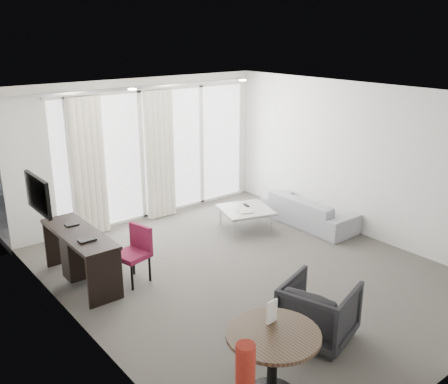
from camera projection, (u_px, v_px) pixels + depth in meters
floor at (249, 273)px, 7.34m from camera, size 5.00×6.00×0.00m
ceiling at (252, 95)px, 6.53m from camera, size 5.00×6.00×0.00m
wall_left at (80, 232)px, 5.46m from camera, size 0.00×6.00×2.60m
wall_right at (362, 161)px, 8.41m from camera, size 0.00×6.00×2.60m
window_panel at (158, 153)px, 9.36m from camera, size 4.00×0.02×2.38m
window_frame at (158, 153)px, 9.35m from camera, size 4.10×0.06×2.44m
curtain_left at (89, 167)px, 8.38m from camera, size 0.60×0.20×2.38m
curtain_right at (160, 155)px, 9.21m from camera, size 0.60×0.20×2.38m
curtain_track at (145, 87)px, 8.67m from camera, size 4.80×0.04×0.04m
downlight_a at (132, 89)px, 7.19m from camera, size 0.12×0.12×0.02m
downlight_b at (243, 80)px, 8.43m from camera, size 0.12×0.12×0.02m
desk at (81, 257)px, 6.98m from camera, size 0.50×1.61×0.75m
tv at (38, 194)px, 6.55m from camera, size 0.05×0.80×0.50m
desk_chair at (132, 256)px, 6.96m from camera, size 0.53×0.51×0.81m
round_table at (272, 365)px, 4.76m from camera, size 1.14×1.14×0.72m
menu_card at (272, 322)px, 4.82m from camera, size 0.13×0.03×0.24m
tub_armchair at (319, 311)px, 5.69m from camera, size 0.97×0.96×0.71m
coffee_table at (245, 219)px, 8.90m from camera, size 1.07×1.07×0.38m
remote at (246, 207)px, 9.00m from camera, size 0.09×0.16×0.02m
magazine at (245, 212)px, 8.73m from camera, size 0.30×0.33×0.02m
sofa at (309, 210)px, 9.09m from camera, size 0.72×1.84×0.54m
terrace_slab at (124, 196)px, 10.88m from camera, size 5.60×3.00×0.12m
rattan_chair_a at (137, 173)px, 10.95m from camera, size 0.71×0.71×0.80m
rattan_chair_b at (181, 171)px, 11.15m from camera, size 0.70×0.70×0.78m
rattan_table at (158, 181)px, 10.90m from camera, size 0.61×0.61×0.51m
balustrade at (93, 158)px, 11.79m from camera, size 5.50×0.06×1.05m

